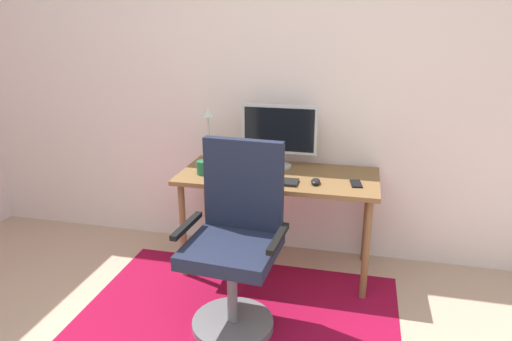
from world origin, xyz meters
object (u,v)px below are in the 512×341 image
(keyboard, at_px, (265,180))
(desk_lamp, at_px, (208,126))
(monitor, at_px, (279,131))
(computer_mouse, at_px, (316,181))
(office_chair, at_px, (236,248))
(cell_phone, at_px, (356,184))
(desk, at_px, (278,185))
(coffee_cup, at_px, (203,168))

(keyboard, height_order, desk_lamp, desk_lamp)
(monitor, distance_m, desk_lamp, 0.51)
(monitor, xyz_separation_m, computer_mouse, (0.30, -0.31, -0.24))
(desk_lamp, relative_size, office_chair, 0.38)
(cell_phone, height_order, office_chair, office_chair)
(computer_mouse, bearing_deg, monitor, 134.47)
(monitor, distance_m, office_chair, 0.99)
(monitor, height_order, computer_mouse, monitor)
(cell_phone, relative_size, desk_lamp, 0.34)
(cell_phone, bearing_deg, computer_mouse, -177.98)
(monitor, height_order, office_chair, monitor)
(cell_phone, relative_size, office_chair, 0.13)
(keyboard, xyz_separation_m, computer_mouse, (0.33, 0.03, 0.01))
(monitor, xyz_separation_m, office_chair, (-0.09, -0.85, -0.49))
(desk, bearing_deg, coffee_cup, -166.96)
(monitor, xyz_separation_m, coffee_cup, (-0.47, -0.29, -0.21))
(keyboard, height_order, cell_phone, keyboard)
(monitor, distance_m, coffee_cup, 0.59)
(coffee_cup, bearing_deg, desk, 13.04)
(monitor, height_order, coffee_cup, monitor)
(computer_mouse, height_order, cell_phone, computer_mouse)
(keyboard, distance_m, cell_phone, 0.59)
(computer_mouse, xyz_separation_m, office_chair, (-0.39, -0.55, -0.25))
(monitor, distance_m, cell_phone, 0.67)
(desk, height_order, computer_mouse, computer_mouse)
(monitor, height_order, desk_lamp, monitor)
(desk, distance_m, coffee_cup, 0.53)
(office_chair, bearing_deg, desk, 84.08)
(desk, xyz_separation_m, computer_mouse, (0.27, -0.14, 0.09))
(desk, bearing_deg, cell_phone, -9.34)
(cell_phone, bearing_deg, desk, 161.50)
(computer_mouse, distance_m, coffee_cup, 0.78)
(monitor, xyz_separation_m, keyboard, (-0.02, -0.34, -0.25))
(office_chair, bearing_deg, keyboard, 86.86)
(cell_phone, distance_m, desk_lamp, 1.13)
(monitor, bearing_deg, desk, -79.24)
(desk, distance_m, desk_lamp, 0.67)
(coffee_cup, relative_size, office_chair, 0.09)
(keyboard, bearing_deg, computer_mouse, 5.68)
(coffee_cup, bearing_deg, cell_phone, 1.69)
(coffee_cup, distance_m, cell_phone, 1.03)
(desk, xyz_separation_m, cell_phone, (0.53, -0.09, 0.08))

